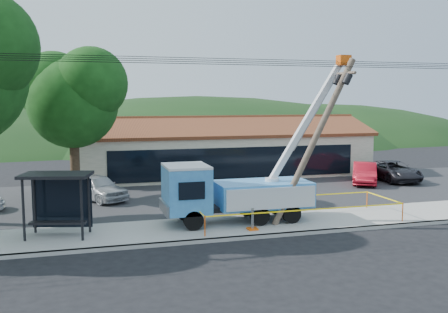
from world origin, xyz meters
TOP-DOWN VIEW (x-y plane):
  - ground at (0.00, 0.00)m, footprint 120.00×120.00m
  - curb at (0.00, 2.10)m, footprint 60.00×0.25m
  - sidewalk at (0.00, 4.00)m, footprint 60.00×4.00m
  - parking_lot at (0.00, 12.00)m, footprint 60.00×12.00m
  - strip_mall at (4.00, 19.98)m, footprint 22.50×8.53m
  - tree_lot at (-7.00, 13.00)m, footprint 6.30×5.60m
  - hill_west at (-15.00, 55.00)m, footprint 78.40×56.00m
  - hill_center at (10.00, 55.00)m, footprint 89.60×64.00m
  - hill_east at (30.00, 55.00)m, footprint 72.80×52.00m
  - utility_truck at (0.25, 4.64)m, footprint 9.18×3.77m
  - leaning_pole at (4.07, 3.59)m, footprint 4.10×1.67m
  - bus_shelter at (-7.59, 4.36)m, footprint 3.12×2.34m
  - caution_tape at (3.20, 4.05)m, footprint 9.75×3.15m
  - car_silver at (-5.79, 11.89)m, footprint 3.82×4.69m
  - car_red at (12.25, 12.68)m, footprint 3.61×4.60m
  - car_dark at (14.90, 13.21)m, footprint 2.74×5.28m

SIDE VIEW (x-z plane):
  - ground at x=0.00m, z-range 0.00..0.00m
  - hill_west at x=-15.00m, z-range -14.00..14.00m
  - hill_center at x=10.00m, z-range -16.00..16.00m
  - hill_east at x=30.00m, z-range -13.00..13.00m
  - car_silver at x=-5.79m, z-range -0.75..0.75m
  - car_red at x=12.25m, z-range -0.73..0.73m
  - car_dark at x=14.90m, z-range -0.71..0.71m
  - parking_lot at x=0.00m, z-range 0.00..0.10m
  - curb at x=0.00m, z-range 0.00..0.15m
  - sidewalk at x=0.00m, z-range 0.00..0.15m
  - caution_tape at x=3.20m, z-range 0.37..1.28m
  - utility_truck at x=0.25m, z-range -2.32..5.59m
  - strip_mall at x=4.00m, z-range -0.46..4.22m
  - bus_shelter at x=-7.59m, z-range 0.79..3.48m
  - leaning_pole at x=4.07m, z-range 0.50..8.29m
  - tree_lot at x=-7.00m, z-range 1.74..10.68m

